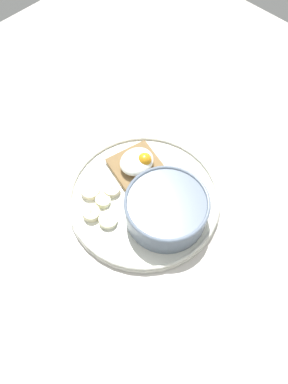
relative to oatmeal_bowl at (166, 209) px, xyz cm
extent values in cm
cube|color=beige|center=(-0.10, -5.15, -4.73)|extent=(120.00, 120.00, 2.00)
cylinder|color=silver|center=(-0.10, -5.15, -3.23)|extent=(26.73, 26.73, 1.00)
torus|color=silver|center=(-0.10, -5.15, -2.43)|extent=(26.53, 26.53, 0.60)
cylinder|color=slate|center=(0.00, 0.00, -0.22)|extent=(13.71, 13.71, 5.02)
torus|color=slate|center=(0.00, 0.00, 2.29)|extent=(13.91, 13.91, 0.60)
cylinder|color=#BF5E7B|center=(0.00, 0.00, -0.47)|extent=(12.31, 12.31, 4.12)
ellipsoid|color=#BF5E7B|center=(0.00, 0.00, 1.39)|extent=(11.69, 11.69, 1.20)
ellipsoid|color=tan|center=(-0.20, 0.61, 1.74)|extent=(1.20, 1.75, 0.71)
ellipsoid|color=tan|center=(1.70, 2.93, 1.70)|extent=(1.75, 1.56, 0.63)
ellipsoid|color=beige|center=(-1.25, 0.71, 1.75)|extent=(1.85, 2.03, 0.73)
ellipsoid|color=#A47D62|center=(0.02, -0.28, 1.67)|extent=(1.20, 1.52, 0.57)
ellipsoid|color=tan|center=(1.91, 1.33, 1.68)|extent=(1.48, 1.09, 0.58)
ellipsoid|color=tan|center=(1.99, 1.83, 1.70)|extent=(1.50, 1.71, 0.62)
cube|color=olive|center=(-3.52, -10.34, -1.79)|extent=(10.35, 10.35, 0.30)
cube|color=tan|center=(-3.52, -10.34, -2.21)|extent=(10.14, 10.14, 1.04)
ellipsoid|color=white|center=(-3.52, -10.34, -0.37)|extent=(6.39, 5.57, 2.63)
sphere|color=orange|center=(-4.44, -9.25, 0.39)|extent=(2.48, 2.48, 2.48)
cylinder|color=#F1F1BF|center=(5.56, -9.58, -2.16)|extent=(2.83, 2.72, 1.34)
cylinder|color=#BCBC95|center=(5.56, -9.58, -1.70)|extent=(0.50, 0.49, 0.20)
cylinder|color=beige|center=(8.56, -9.15, -2.01)|extent=(4.03, 4.07, 1.53)
cylinder|color=#B8B28B|center=(8.56, -9.15, -1.33)|extent=(0.72, 0.72, 0.15)
cylinder|color=beige|center=(2.89, -10.11, -2.15)|extent=(3.61, 3.61, 1.16)
cylinder|color=#BAAE8B|center=(2.89, -10.11, -1.57)|extent=(0.65, 0.65, 0.12)
cylinder|color=beige|center=(7.42, -6.24, -2.16)|extent=(4.58, 4.57, 1.29)
cylinder|color=#B5B494|center=(7.42, -6.24, -1.65)|extent=(0.82, 0.82, 0.17)
cylinder|color=#F9ECC4|center=(5.76, -12.65, -2.03)|extent=(3.37, 3.48, 1.56)
cylinder|color=#C2B899|center=(5.76, -12.65, -1.41)|extent=(0.61, 0.62, 0.18)
camera|label=1|loc=(22.69, 17.28, 54.46)|focal=35.00mm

